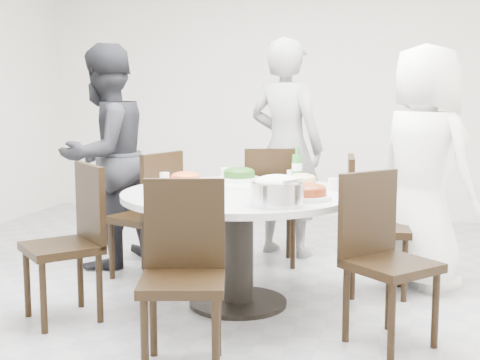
% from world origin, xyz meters
% --- Properties ---
extents(floor, '(6.00, 6.00, 0.01)m').
position_xyz_m(floor, '(0.00, 0.00, 0.00)').
color(floor, '#A1A1A6').
rests_on(floor, ground).
extents(wall_back, '(6.00, 0.01, 2.80)m').
position_xyz_m(wall_back, '(0.00, 3.00, 1.40)').
color(wall_back, white).
rests_on(wall_back, ground).
extents(dining_table, '(1.50, 1.50, 0.75)m').
position_xyz_m(dining_table, '(0.07, -0.19, 0.38)').
color(dining_table, silver).
rests_on(dining_table, floor).
extents(chair_ne, '(0.46, 0.46, 0.95)m').
position_xyz_m(chair_ne, '(0.93, 0.29, 0.47)').
color(chair_ne, black).
rests_on(chair_ne, floor).
extents(chair_n, '(0.52, 0.52, 0.95)m').
position_xyz_m(chair_n, '(0.05, 0.87, 0.47)').
color(chair_n, black).
rests_on(chair_n, floor).
extents(chair_nw, '(0.54, 0.54, 0.95)m').
position_xyz_m(chair_nw, '(-0.77, 0.24, 0.47)').
color(chair_nw, black).
rests_on(chair_nw, floor).
extents(chair_sw, '(0.59, 0.59, 0.95)m').
position_xyz_m(chair_sw, '(-0.90, -0.74, 0.47)').
color(chair_sw, black).
rests_on(chair_sw, floor).
extents(chair_s, '(0.51, 0.51, 0.95)m').
position_xyz_m(chair_s, '(0.05, -1.24, 0.47)').
color(chair_s, black).
rests_on(chair_s, floor).
extents(chair_se, '(0.59, 0.59, 0.95)m').
position_xyz_m(chair_se, '(1.05, -0.65, 0.47)').
color(chair_se, black).
rests_on(chair_se, floor).
extents(diner_right, '(0.99, 0.96, 1.71)m').
position_xyz_m(diner_right, '(1.22, 0.54, 0.86)').
color(diner_right, white).
rests_on(diner_right, floor).
extents(diner_middle, '(0.77, 0.62, 1.82)m').
position_xyz_m(diner_middle, '(0.11, 1.21, 0.91)').
color(diner_middle, black).
rests_on(diner_middle, floor).
extents(diner_left, '(0.90, 1.02, 1.75)m').
position_xyz_m(diner_left, '(-1.20, 0.50, 0.88)').
color(diner_left, black).
rests_on(diner_left, floor).
extents(dish_greens, '(0.29, 0.29, 0.07)m').
position_xyz_m(dish_greens, '(-0.06, 0.31, 0.79)').
color(dish_greens, white).
rests_on(dish_greens, dining_table).
extents(dish_pale, '(0.25, 0.25, 0.07)m').
position_xyz_m(dish_pale, '(0.43, 0.10, 0.78)').
color(dish_pale, white).
rests_on(dish_pale, dining_table).
extents(dish_orange, '(0.26, 0.26, 0.07)m').
position_xyz_m(dish_orange, '(-0.36, -0.01, 0.78)').
color(dish_orange, white).
rests_on(dish_orange, dining_table).
extents(dish_redbrown, '(0.30, 0.30, 0.07)m').
position_xyz_m(dish_redbrown, '(0.54, -0.37, 0.79)').
color(dish_redbrown, white).
rests_on(dish_redbrown, dining_table).
extents(dish_tofu, '(0.27, 0.27, 0.07)m').
position_xyz_m(dish_tofu, '(-0.35, -0.36, 0.79)').
color(dish_tofu, white).
rests_on(dish_tofu, dining_table).
extents(rice_bowl, '(0.30, 0.30, 0.13)m').
position_xyz_m(rice_bowl, '(0.40, -0.61, 0.82)').
color(rice_bowl, silver).
rests_on(rice_bowl, dining_table).
extents(soup_bowl, '(0.25, 0.25, 0.08)m').
position_xyz_m(soup_bowl, '(-0.20, -0.62, 0.79)').
color(soup_bowl, white).
rests_on(soup_bowl, dining_table).
extents(beverage_bottle, '(0.07, 0.07, 0.25)m').
position_xyz_m(beverage_bottle, '(0.35, 0.35, 0.87)').
color(beverage_bottle, '#327D32').
rests_on(beverage_bottle, dining_table).
extents(tea_cups, '(0.07, 0.07, 0.08)m').
position_xyz_m(tea_cups, '(0.03, 0.42, 0.79)').
color(tea_cups, white).
rests_on(tea_cups, dining_table).
extents(chopsticks, '(0.24, 0.04, 0.01)m').
position_xyz_m(chopsticks, '(0.08, 0.49, 0.76)').
color(chopsticks, tan).
rests_on(chopsticks, dining_table).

